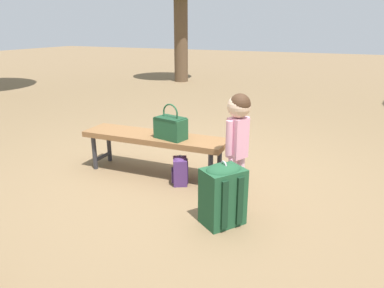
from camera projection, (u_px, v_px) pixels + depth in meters
ground_plane at (187, 178)px, 3.88m from camera, size 40.00×40.00×0.00m
park_bench at (154, 140)px, 3.86m from camera, size 1.61×0.45×0.45m
handbag at (171, 127)px, 3.68m from camera, size 0.35×0.25×0.37m
child_standing at (238, 131)px, 3.17m from camera, size 0.21×0.25×1.01m
backpack_large at (223, 193)px, 2.91m from camera, size 0.39×0.41×0.55m
backpack_small at (180, 169)px, 3.68m from camera, size 0.21×0.23×0.32m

